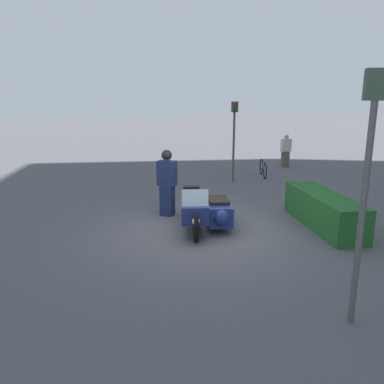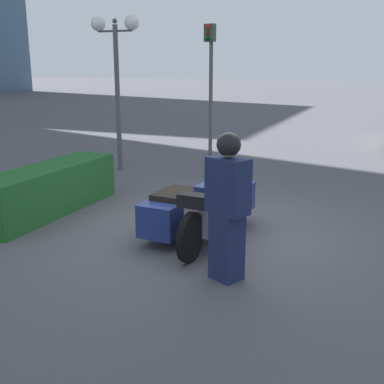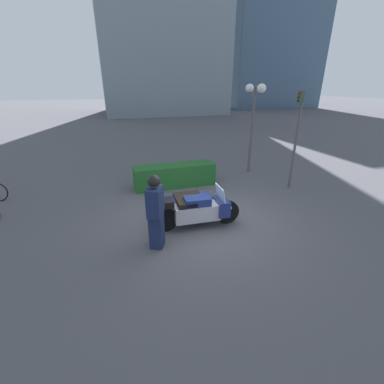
{
  "view_description": "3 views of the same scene",
  "coord_description": "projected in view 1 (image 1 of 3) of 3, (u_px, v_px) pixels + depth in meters",
  "views": [
    {
      "loc": [
        8.75,
        -1.39,
        3.14
      ],
      "look_at": [
        -0.95,
        -0.19,
        0.79
      ],
      "focal_mm": 35.0,
      "sensor_mm": 36.0,
      "label": 1
    },
    {
      "loc": [
        -6.89,
        -2.59,
        2.64
      ],
      "look_at": [
        -1.11,
        -0.19,
        0.98
      ],
      "focal_mm": 45.0,
      "sensor_mm": 36.0,
      "label": 2
    },
    {
      "loc": [
        -2.37,
        -6.23,
        3.71
      ],
      "look_at": [
        -0.36,
        -0.09,
        1.02
      ],
      "focal_mm": 24.0,
      "sensor_mm": 36.0,
      "label": 3
    }
  ],
  "objects": [
    {
      "name": "police_motorcycle",
      "position": [
        206.0,
        210.0,
        9.44
      ],
      "size": [
        2.5,
        1.36,
        1.17
      ],
      "rotation": [
        0.0,
        0.0,
        -0.06
      ],
      "color": "black",
      "rests_on": "ground"
    },
    {
      "name": "hedge_bush_curbside",
      "position": [
        323.0,
        210.0,
        9.65
      ],
      "size": [
        3.17,
        0.84,
        0.86
      ],
      "primitive_type": "cube",
      "color": "#1E5623",
      "rests_on": "ground"
    },
    {
      "name": "officer_rider",
      "position": [
        167.0,
        181.0,
        10.47
      ],
      "size": [
        0.5,
        0.59,
        1.87
      ],
      "rotation": [
        0.0,
        0.0,
        -0.45
      ],
      "color": "#192347",
      "rests_on": "ground"
    },
    {
      "name": "traffic_light_near",
      "position": [
        367.0,
        165.0,
        4.98
      ],
      "size": [
        0.23,
        0.29,
        3.56
      ],
      "rotation": [
        0.0,
        0.0,
        2.84
      ],
      "color": "#4C4C4C",
      "rests_on": "ground"
    },
    {
      "name": "traffic_light_far",
      "position": [
        234.0,
        130.0,
        14.63
      ],
      "size": [
        0.22,
        0.28,
        3.17
      ],
      "rotation": [
        0.0,
        0.0,
        -0.13
      ],
      "color": "#4C4C4C",
      "rests_on": "ground"
    },
    {
      "name": "bicycle_parked",
      "position": [
        263.0,
        169.0,
        16.2
      ],
      "size": [
        1.74,
        0.31,
        0.76
      ],
      "rotation": [
        0.0,
        0.0,
        -0.15
      ],
      "color": "black",
      "rests_on": "ground"
    },
    {
      "name": "pedestrian_bystander",
      "position": [
        286.0,
        151.0,
        18.45
      ],
      "size": [
        0.34,
        0.49,
        1.61
      ],
      "rotation": [
        0.0,
        0.0,
        -2.99
      ],
      "color": "brown",
      "rests_on": "ground"
    },
    {
      "name": "ground_plane",
      "position": [
        204.0,
        231.0,
        9.35
      ],
      "size": [
        160.0,
        160.0,
        0.0
      ],
      "primitive_type": "plane",
      "color": "#4C4C51"
    }
  ]
}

